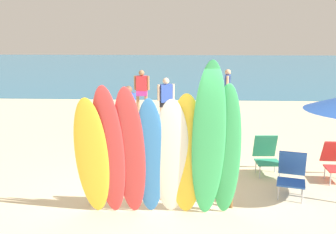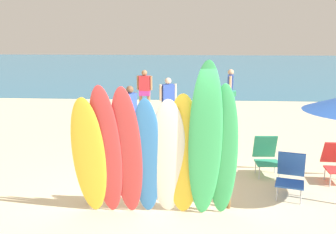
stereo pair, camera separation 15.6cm
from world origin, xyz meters
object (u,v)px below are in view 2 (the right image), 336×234
surfboard_red_2 (127,153)px  beachgoer_by_water (130,109)px  beach_chair_blue (291,173)px  surfboard_white_4 (168,158)px  beachgoer_midbeach (230,88)px  surfboard_green_6 (205,143)px  surfboard_red_1 (106,152)px  surfboard_green_7 (223,152)px  beach_chair_red (266,154)px  surfboard_blue_3 (147,158)px  surfboard_yellow_5 (183,156)px  beachgoer_strolling (145,88)px  surfboard_rack (158,177)px  surfboard_yellow_0 (89,158)px  beachgoer_near_rack (168,98)px

surfboard_red_2 → beachgoer_by_water: size_ratio=1.45×
beachgoer_by_water → beach_chair_blue: size_ratio=1.90×
surfboard_white_4 → beachgoer_midbeach: bearing=75.1°
surfboard_white_4 → surfboard_green_6: bearing=-12.9°
surfboard_red_1 → surfboard_white_4: surfboard_red_1 is taller
surfboard_white_4 → surfboard_green_6: size_ratio=0.77×
surfboard_green_7 → beach_chair_red: size_ratio=2.76×
surfboard_blue_3 → beachgoer_by_water: bearing=100.5°
surfboard_white_4 → beach_chair_blue: size_ratio=2.52×
surfboard_yellow_5 → surfboard_green_7: size_ratio=0.93×
surfboard_red_2 → beachgoer_midbeach: bearing=80.1°
beachgoer_by_water → beach_chair_blue: 5.21m
surfboard_white_4 → beachgoer_by_water: surfboard_white_4 is taller
surfboard_green_7 → surfboard_red_1: bearing=-174.5°
surfboard_green_6 → beachgoer_strolling: 9.18m
surfboard_blue_3 → surfboard_red_2: bearing=-175.2°
surfboard_green_6 → beachgoer_strolling: surfboard_green_6 is taller
surfboard_blue_3 → beach_chair_red: 3.26m
surfboard_rack → beachgoer_midbeach: (2.00, 8.50, 0.42)m
surfboard_green_7 → surfboard_green_6: bearing=-157.0°
surfboard_green_6 → beachgoer_by_water: (-2.01, 4.82, -0.42)m
surfboard_blue_3 → beachgoer_strolling: 8.94m
surfboard_green_7 → beachgoer_strolling: bearing=108.1°
surfboard_red_1 → surfboard_green_7: bearing=8.2°
surfboard_red_2 → surfboard_green_7: (1.54, 0.08, 0.02)m
surfboard_red_1 → surfboard_red_2: bearing=7.3°
surfboard_red_2 → beachgoer_strolling: bearing=101.1°
beach_chair_red → beach_chair_blue: (0.25, -1.13, -0.00)m
surfboard_yellow_0 → surfboard_blue_3: size_ratio=1.01×
surfboard_green_7 → beachgoer_near_rack: size_ratio=1.45×
surfboard_green_6 → beachgoer_near_rack: 6.82m
surfboard_white_4 → surfboard_green_7: size_ratio=0.90×
surfboard_red_1 → beachgoer_by_water: (-0.42, 4.80, -0.23)m
beachgoer_by_water → beachgoer_strolling: beachgoer_strolling is taller
surfboard_yellow_5 → surfboard_green_7: bearing=-0.4°
surfboard_red_2 → beachgoer_by_water: 4.86m
surfboard_white_4 → beachgoer_strolling: bearing=96.5°
surfboard_yellow_0 → surfboard_yellow_5: size_ratio=0.99×
surfboard_red_1 → surfboard_yellow_5: size_ratio=1.08×
surfboard_red_2 → beachgoer_strolling: 8.94m
surfboard_green_7 → surfboard_rack: bearing=163.3°
surfboard_white_4 → surfboard_green_6: surfboard_green_6 is taller
surfboard_red_2 → surfboard_white_4: bearing=11.6°
surfboard_red_1 → beach_chair_blue: surfboard_red_1 is taller
surfboard_red_1 → surfboard_yellow_5: (1.24, 0.10, -0.07)m
beachgoer_strolling → beach_chair_red: (3.53, -6.67, -0.51)m
surfboard_red_1 → beach_chair_blue: 3.49m
surfboard_rack → surfboard_red_2: (-0.47, -0.46, 0.57)m
surfboard_white_4 → surfboard_rack: bearing=113.6°
surfboard_green_7 → beach_chair_red: bearing=65.5°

